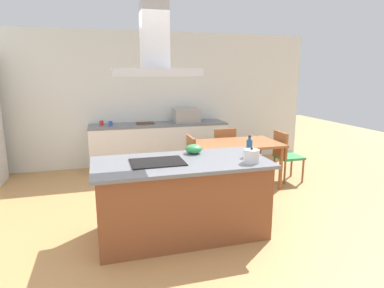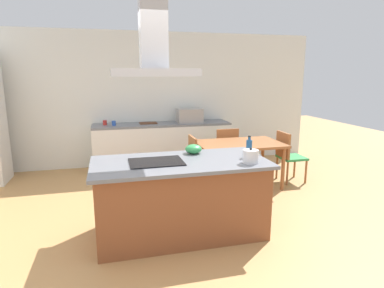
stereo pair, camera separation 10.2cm
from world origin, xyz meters
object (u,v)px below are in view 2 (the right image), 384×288
object	(u,v)px
countertop_microwave	(189,116)
dining_table	(239,148)
cutting_board	(148,123)
chair_facing_back_wall	(225,148)
cooktop	(156,162)
olive_oil_bottle	(249,148)
range_hood	(154,52)
mixing_bowl	(193,149)
coffee_mug_red	(105,123)
coffee_mug_blue	(114,123)
tea_kettle	(251,156)
chair_at_left_end	(186,160)
chair_at_right_end	(288,153)

from	to	relation	value
countertop_microwave	dining_table	xyz separation A→B (m)	(0.50, -1.46, -0.37)
cutting_board	chair_facing_back_wall	distance (m)	1.63
cooktop	olive_oil_bottle	xyz separation A→B (m)	(1.13, -0.00, 0.10)
countertop_microwave	range_hood	xyz separation A→B (m)	(-1.10, -2.88, 1.06)
olive_oil_bottle	range_hood	size ratio (longest dim) A/B	0.28
dining_table	range_hood	xyz separation A→B (m)	(-1.60, -1.42, 1.43)
countertop_microwave	chair_facing_back_wall	size ratio (longest dim) A/B	0.56
cutting_board	mixing_bowl	bearing A→B (deg)	-84.63
coffee_mug_red	cooktop	bearing A→B (deg)	-79.07
olive_oil_bottle	coffee_mug_red	distance (m)	3.41
coffee_mug_blue	coffee_mug_red	bearing A→B (deg)	144.92
mixing_bowl	dining_table	distance (m)	1.58
countertop_microwave	range_hood	size ratio (longest dim) A/B	0.56
cooktop	coffee_mug_red	distance (m)	3.01
coffee_mug_blue	chair_facing_back_wall	xyz separation A→B (m)	(2.00, -0.76, -0.44)
tea_kettle	coffee_mug_blue	xyz separation A→B (m)	(-1.43, 3.12, -0.03)
tea_kettle	chair_at_left_end	size ratio (longest dim) A/B	0.26
mixing_bowl	chair_at_left_end	bearing A→B (deg)	81.25
cutting_board	chair_at_left_end	bearing A→B (deg)	-74.58
coffee_mug_red	chair_at_left_end	world-z (taller)	coffee_mug_red
cooktop	mixing_bowl	size ratio (longest dim) A/B	2.89
cooktop	chair_facing_back_wall	size ratio (longest dim) A/B	0.67
coffee_mug_red	cutting_board	bearing A→B (deg)	-1.90
olive_oil_bottle	countertop_microwave	distance (m)	2.88
cooktop	chair_facing_back_wall	distance (m)	2.65
coffee_mug_blue	chair_at_left_end	distance (m)	1.85
coffee_mug_blue	range_hood	bearing A→B (deg)	-81.88
countertop_microwave	coffee_mug_red	size ratio (longest dim) A/B	5.56
countertop_microwave	range_hood	bearing A→B (deg)	-110.94
chair_at_right_end	range_hood	distance (m)	3.30
cooktop	countertop_microwave	xyz separation A→B (m)	(1.10, 2.88, 0.13)
olive_oil_bottle	cutting_board	distance (m)	3.06
dining_table	cooktop	bearing A→B (deg)	-138.49
cooktop	tea_kettle	distance (m)	1.06
mixing_bowl	olive_oil_bottle	bearing A→B (deg)	-26.44
tea_kettle	countertop_microwave	size ratio (longest dim) A/B	0.46
chair_at_right_end	dining_table	bearing A→B (deg)	180.00
chair_at_left_end	range_hood	world-z (taller)	range_hood
tea_kettle	range_hood	xyz separation A→B (m)	(-1.02, 0.28, 1.13)
countertop_microwave	chair_at_left_end	world-z (taller)	countertop_microwave
countertop_microwave	chair_facing_back_wall	world-z (taller)	countertop_microwave
mixing_bowl	range_hood	xyz separation A→B (m)	(-0.51, -0.30, 1.14)
coffee_mug_red	chair_at_left_end	bearing A→B (deg)	-50.88
olive_oil_bottle	dining_table	bearing A→B (deg)	71.52
tea_kettle	coffee_mug_blue	distance (m)	3.43
olive_oil_bottle	coffee_mug_red	xyz separation A→B (m)	(-1.70, 2.96, -0.06)
olive_oil_bottle	dining_table	world-z (taller)	olive_oil_bottle
mixing_bowl	chair_at_left_end	xyz separation A→B (m)	(0.17, 1.11, -0.45)
mixing_bowl	chair_at_left_end	distance (m)	1.21
olive_oil_bottle	chair_at_right_end	distance (m)	2.05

